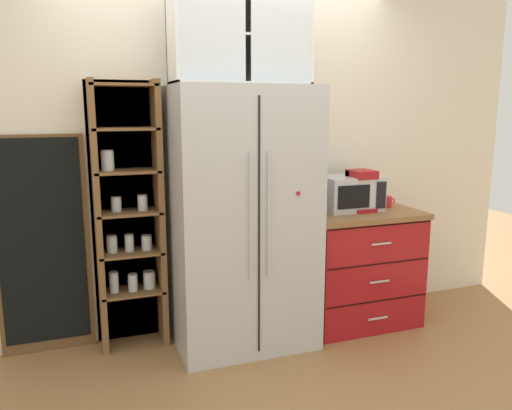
% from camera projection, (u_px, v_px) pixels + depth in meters
% --- Properties ---
extents(ground_plane, '(10.71, 10.71, 0.00)m').
position_uv_depth(ground_plane, '(244.00, 341.00, 3.62)').
color(ground_plane, '#9E7042').
extents(wall_back_cream, '(5.01, 0.10, 2.55)m').
position_uv_depth(wall_back_cream, '(226.00, 159.00, 3.75)').
color(wall_back_cream, silver).
rests_on(wall_back_cream, ground).
extents(refrigerator, '(0.95, 0.68, 1.80)m').
position_uv_depth(refrigerator, '(242.00, 219.00, 3.47)').
color(refrigerator, silver).
rests_on(refrigerator, ground).
extents(pantry_shelf_column, '(0.49, 0.29, 1.83)m').
position_uv_depth(pantry_shelf_column, '(128.00, 215.00, 3.46)').
color(pantry_shelf_column, brown).
rests_on(pantry_shelf_column, ground).
extents(counter_cabinet, '(0.88, 0.63, 0.89)m').
position_uv_depth(counter_cabinet, '(357.00, 266.00, 3.90)').
color(counter_cabinet, '#A8161C').
rests_on(counter_cabinet, ground).
extents(microwave, '(0.44, 0.33, 0.26)m').
position_uv_depth(microwave, '(350.00, 193.00, 3.81)').
color(microwave, silver).
rests_on(microwave, counter_cabinet).
extents(coffee_maker, '(0.17, 0.20, 0.31)m').
position_uv_depth(coffee_maker, '(359.00, 190.00, 3.79)').
color(coffee_maker, '#A8161C').
rests_on(coffee_maker, counter_cabinet).
extents(mug_red, '(0.11, 0.08, 0.09)m').
position_uv_depth(mug_red, '(387.00, 202.00, 3.94)').
color(mug_red, red).
rests_on(mug_red, counter_cabinet).
extents(bottle_cobalt, '(0.07, 0.07, 0.30)m').
position_uv_depth(bottle_cobalt, '(310.00, 194.00, 3.76)').
color(bottle_cobalt, navy).
rests_on(bottle_cobalt, counter_cabinet).
extents(bottle_clear, '(0.06, 0.06, 0.29)m').
position_uv_depth(bottle_clear, '(356.00, 193.00, 3.84)').
color(bottle_clear, silver).
rests_on(bottle_clear, counter_cabinet).
extents(upper_cabinet, '(0.91, 0.32, 0.62)m').
position_uv_depth(upper_cabinet, '(239.00, 37.00, 3.28)').
color(upper_cabinet, silver).
rests_on(upper_cabinet, refrigerator).
extents(chalkboard_menu, '(0.60, 0.04, 1.48)m').
position_uv_depth(chalkboard_menu, '(42.00, 246.00, 3.35)').
color(chalkboard_menu, brown).
rests_on(chalkboard_menu, ground).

